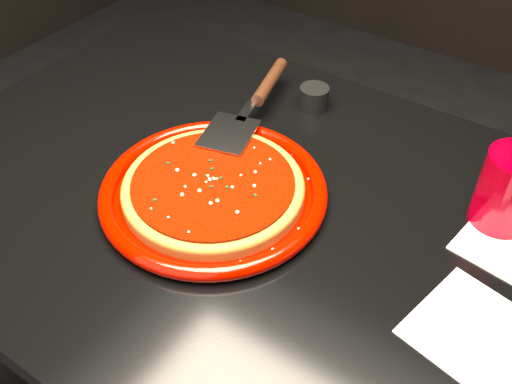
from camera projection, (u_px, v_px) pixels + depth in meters
The scene contains 11 objects.
table at pixel (259, 336), 1.15m from camera, with size 1.20×0.80×0.75m, color black.
plate at pixel (214, 191), 0.89m from camera, with size 0.36×0.36×0.03m, color #800500.
pizza_crust at pixel (213, 189), 0.89m from camera, with size 0.29×0.29×0.01m, color brown.
pizza_crust_rim at pixel (213, 186), 0.88m from camera, with size 0.29×0.29×0.02m, color brown.
pizza_sauce at pixel (213, 183), 0.88m from camera, with size 0.25×0.25×0.01m, color #750F00.
parmesan_dusting at pixel (213, 180), 0.88m from camera, with size 0.25×0.25×0.01m, color #FFF1C7, non-canonical shape.
basil_flecks at pixel (213, 181), 0.88m from camera, with size 0.22×0.22×0.00m, color black, non-canonical shape.
pizza_server at pixel (252, 103), 1.02m from camera, with size 0.10×0.35×0.03m, color #B3B5BA, non-canonical shape.
cup at pixel (509, 190), 0.82m from camera, with size 0.09×0.09×0.12m, color #8F000D.
napkin_a at pixel (476, 333), 0.72m from camera, with size 0.15×0.15×0.00m, color silver.
ramekin at pixel (314, 97), 1.07m from camera, with size 0.06×0.06×0.04m, color black.
Camera 1 is at (0.36, -0.54, 1.37)m, focal length 40.00 mm.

